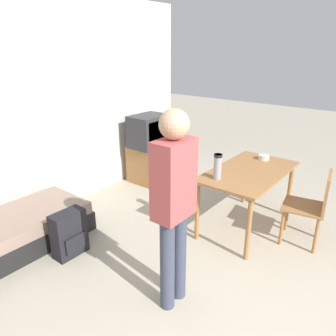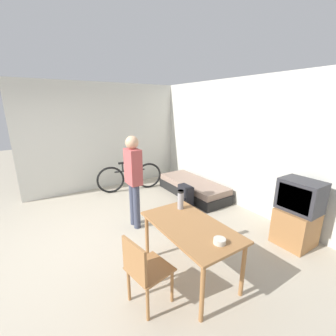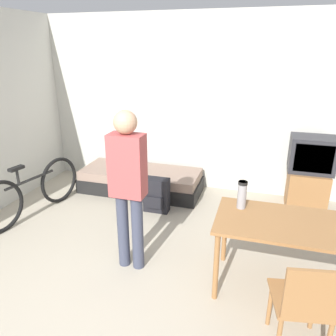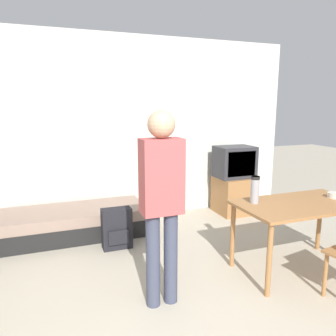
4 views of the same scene
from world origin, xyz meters
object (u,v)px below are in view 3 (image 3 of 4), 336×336
at_px(thermos_flask, 242,194).
at_px(tv, 309,175).
at_px(dining_table, 288,231).
at_px(person_standing, 128,181).
at_px(wooden_chair, 305,303).
at_px(bicycle, 32,192).
at_px(daybed, 141,181).
at_px(backpack, 157,195).

bearing_deg(thermos_flask, tv, 64.37).
xyz_separation_m(dining_table, person_standing, (-1.52, -0.07, 0.33)).
bearing_deg(person_standing, dining_table, 2.56).
height_order(wooden_chair, bicycle, wooden_chair).
relative_size(daybed, dining_table, 1.47).
bearing_deg(wooden_chair, bicycle, 158.84).
xyz_separation_m(bicycle, thermos_flask, (2.79, -0.42, 0.53)).
height_order(person_standing, backpack, person_standing).
height_order(wooden_chair, thermos_flask, thermos_flask).
xyz_separation_m(daybed, person_standing, (0.59, -1.83, 0.79)).
distance_m(daybed, thermos_flask, 2.42).
relative_size(daybed, bicycle, 1.16).
bearing_deg(bicycle, dining_table, -10.19).
distance_m(dining_table, wooden_chair, 0.74).
bearing_deg(bicycle, daybed, 46.45).
xyz_separation_m(daybed, wooden_chair, (2.22, -2.47, 0.30)).
height_order(dining_table, thermos_flask, thermos_flask).
distance_m(bicycle, person_standing, 1.94).
relative_size(bicycle, thermos_flask, 5.97).
bearing_deg(wooden_chair, backpack, 132.87).
height_order(daybed, person_standing, person_standing).
relative_size(person_standing, thermos_flask, 6.02).
bearing_deg(dining_table, person_standing, -177.44).
height_order(daybed, wooden_chair, wooden_chair).
relative_size(tv, thermos_flask, 3.88).
xyz_separation_m(dining_table, thermos_flask, (-0.44, 0.17, 0.24)).
xyz_separation_m(tv, bicycle, (-3.60, -1.26, -0.17)).
relative_size(wooden_chair, person_standing, 0.51).
height_order(daybed, backpack, backpack).
relative_size(daybed, wooden_chair, 2.27).
xyz_separation_m(wooden_chair, backpack, (-1.76, 1.89, -0.24)).
distance_m(thermos_flask, backpack, 1.71).
distance_m(person_standing, backpack, 1.45).
distance_m(person_standing, thermos_flask, 1.11).
height_order(daybed, tv, tv).
xyz_separation_m(person_standing, backpack, (-0.13, 1.25, -0.73)).
xyz_separation_m(tv, wooden_chair, (-0.26, -2.55, -0.04)).
bearing_deg(backpack, thermos_flask, -39.98).
bearing_deg(daybed, person_standing, -72.06).
distance_m(tv, wooden_chair, 2.57).
relative_size(tv, wooden_chair, 1.27).
distance_m(tv, dining_table, 1.88).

